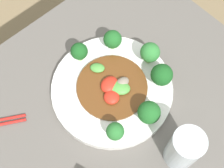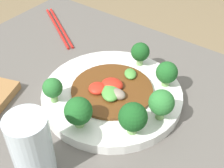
# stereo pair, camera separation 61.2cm
# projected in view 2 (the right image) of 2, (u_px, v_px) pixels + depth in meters

# --- Properties ---
(plate) EXTENTS (0.31, 0.31, 0.02)m
(plate) POSITION_uv_depth(u_px,v_px,m) (112.00, 95.00, 0.69)
(plate) COLOR white
(plate) RESTS_ON table
(broccoli_west) EXTENTS (0.05, 0.05, 0.07)m
(broccoli_west) POSITION_uv_depth(u_px,v_px,m) (161.00, 103.00, 0.60)
(broccoli_west) COLOR #70A356
(broccoli_west) RESTS_ON plate
(broccoli_northwest) EXTENTS (0.06, 0.06, 0.07)m
(broccoli_northwest) POSITION_uv_depth(u_px,v_px,m) (133.00, 117.00, 0.57)
(broccoli_northwest) COLOR #7AAD5B
(broccoli_northwest) RESTS_ON plate
(broccoli_northeast) EXTENTS (0.04, 0.04, 0.06)m
(broccoli_northeast) POSITION_uv_depth(u_px,v_px,m) (53.00, 88.00, 0.64)
(broccoli_northeast) COLOR #70A356
(broccoli_northeast) RESTS_ON plate
(broccoli_south) EXTENTS (0.04, 0.04, 0.06)m
(broccoli_south) POSITION_uv_depth(u_px,v_px,m) (140.00, 52.00, 0.74)
(broccoli_south) COLOR #89B76B
(broccoli_south) RESTS_ON plate
(broccoli_north) EXTENTS (0.05, 0.05, 0.07)m
(broccoli_north) POSITION_uv_depth(u_px,v_px,m) (78.00, 111.00, 0.59)
(broccoli_north) COLOR #89B76B
(broccoli_north) RESTS_ON plate
(broccoli_southwest) EXTENTS (0.05, 0.05, 0.06)m
(broccoli_southwest) POSITION_uv_depth(u_px,v_px,m) (167.00, 73.00, 0.68)
(broccoli_southwest) COLOR #7AAD5B
(broccoli_southwest) RESTS_ON plate
(stirfry_center) EXTENTS (0.18, 0.18, 0.02)m
(stirfry_center) POSITION_uv_depth(u_px,v_px,m) (112.00, 89.00, 0.68)
(stirfry_center) COLOR #5B3314
(stirfry_center) RESTS_ON plate
(drinking_glass) EXTENTS (0.07, 0.07, 0.13)m
(drinking_glass) POSITION_uv_depth(u_px,v_px,m) (31.00, 147.00, 0.52)
(drinking_glass) COLOR silver
(drinking_glass) RESTS_ON table
(chopsticks) EXTENTS (0.22, 0.14, 0.01)m
(chopsticks) POSITION_uv_depth(u_px,v_px,m) (59.00, 27.00, 0.93)
(chopsticks) COLOR red
(chopsticks) RESTS_ON table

